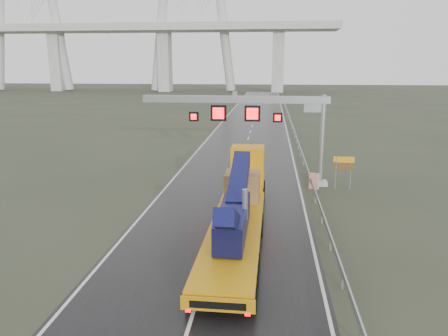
# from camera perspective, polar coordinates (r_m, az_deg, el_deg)

# --- Properties ---
(ground) EXTENTS (400.00, 400.00, 0.00)m
(ground) POSITION_cam_1_polar(r_m,az_deg,el_deg) (19.38, -3.19, -15.95)
(ground) COLOR #2F3525
(ground) RESTS_ON ground
(road) EXTENTS (11.00, 200.00, 0.02)m
(road) POSITION_cam_1_polar(r_m,az_deg,el_deg) (57.52, 3.18, 3.88)
(road) COLOR black
(road) RESTS_ON ground
(guardrail) EXTENTS (0.20, 140.00, 1.40)m
(guardrail) POSITION_cam_1_polar(r_m,az_deg,el_deg) (47.60, 9.93, 2.54)
(guardrail) COLOR #909399
(guardrail) RESTS_ON ground
(sign_gantry) EXTENTS (14.90, 1.20, 7.42)m
(sign_gantry) POSITION_cam_1_polar(r_m,az_deg,el_deg) (34.88, 4.90, 6.96)
(sign_gantry) COLOR #A5A5A1
(sign_gantry) RESTS_ON ground
(heavy_haul_truck) EXTENTS (2.90, 18.47, 4.33)m
(heavy_haul_truck) POSITION_cam_1_polar(r_m,az_deg,el_deg) (26.42, 2.20, -3.82)
(heavy_haul_truck) COLOR orange
(heavy_haul_truck) RESTS_ON ground
(exit_sign_pair) EXTENTS (1.57, 0.12, 2.69)m
(exit_sign_pair) POSITION_cam_1_polar(r_m,az_deg,el_deg) (34.62, 15.35, 0.21)
(exit_sign_pair) COLOR gray
(exit_sign_pair) RESTS_ON ground
(striped_barrier) EXTENTS (0.80, 0.60, 1.21)m
(striped_barrier) POSITION_cam_1_polar(r_m,az_deg,el_deg) (34.79, 11.67, -1.69)
(striped_barrier) COLOR red
(striped_barrier) RESTS_ON ground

